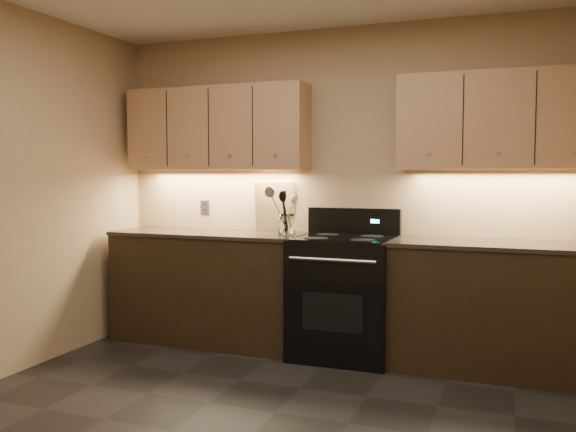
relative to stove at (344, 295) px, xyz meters
The scene contains 14 objects.
wall_back 0.88m from the stove, 104.10° to the left, with size 4.00×0.04×2.60m, color tan.
counter_left 1.18m from the stove, behind, with size 1.62×0.62×0.93m.
counter_right 1.10m from the stove, ahead, with size 1.46×0.62×0.93m.
stove is the anchor object (origin of this frame).
upper_cab_left 1.78m from the stove, behind, with size 1.60×0.30×0.70m, color tan.
upper_cab_right 1.73m from the stove, ahead, with size 1.44×0.30×0.70m, color tan.
outlet_plate 1.55m from the stove, 167.24° to the left, with size 0.09×0.01×0.12m, color #B2B5BA.
utensil_crock 0.73m from the stove, behind, with size 0.15×0.15×0.17m.
cutting_board 0.99m from the stove, 158.41° to the left, with size 0.34×0.02×0.43m, color tan.
wooden_spoon 0.82m from the stove, behind, with size 0.06×0.06×0.32m, color tan, non-canonical shape.
black_spoon 0.81m from the stove, behind, with size 0.06×0.06×0.34m, color black, non-canonical shape.
black_turner 0.81m from the stove, behind, with size 0.08×0.08×0.36m, color black, non-canonical shape.
steel_spatula 0.79m from the stove, behind, with size 0.08×0.08×0.33m, color silver, non-canonical shape.
steel_skimmer 0.82m from the stove, behind, with size 0.09×0.09×0.38m, color silver, non-canonical shape.
Camera 1 is at (1.31, -2.83, 1.42)m, focal length 38.00 mm.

